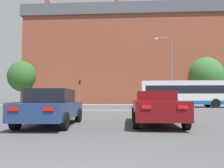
{
  "coord_description": "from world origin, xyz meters",
  "views": [
    {
      "loc": [
        0.86,
        -2.14,
        1.15
      ],
      "look_at": [
        -0.64,
        22.64,
        2.68
      ],
      "focal_mm": 35.0,
      "sensor_mm": 36.0,
      "label": 1
    }
  ],
  "objects_px": {
    "traffic_light_far_left": "(80,88)",
    "car_roadster_right": "(156,108)",
    "bus_crossing_lead": "(184,93)",
    "traffic_light_far_right": "(162,88)",
    "street_lamp_junction": "(169,65)",
    "pedestrian_waiting": "(166,98)",
    "car_saloon_left": "(52,107)"
  },
  "relations": [
    {
      "from": "traffic_light_far_left",
      "to": "car_roadster_right",
      "type": "bearing_deg",
      "value": -70.88
    },
    {
      "from": "car_roadster_right",
      "to": "traffic_light_far_left",
      "type": "xyz_separation_m",
      "value": [
        -8.51,
        24.54,
        1.96
      ]
    },
    {
      "from": "bus_crossing_lead",
      "to": "traffic_light_far_right",
      "type": "relative_size",
      "value": 2.69
    },
    {
      "from": "car_roadster_right",
      "to": "traffic_light_far_right",
      "type": "xyz_separation_m",
      "value": [
        4.32,
        24.04,
        1.81
      ]
    },
    {
      "from": "street_lamp_junction",
      "to": "bus_crossing_lead",
      "type": "bearing_deg",
      "value": 24.43
    },
    {
      "from": "pedestrian_waiting",
      "to": "bus_crossing_lead",
      "type": "bearing_deg",
      "value": 88.96
    },
    {
      "from": "car_roadster_right",
      "to": "pedestrian_waiting",
      "type": "xyz_separation_m",
      "value": [
        5.06,
        24.88,
        0.35
      ]
    },
    {
      "from": "pedestrian_waiting",
      "to": "car_saloon_left",
      "type": "bearing_deg",
      "value": 64.81
    },
    {
      "from": "car_saloon_left",
      "to": "street_lamp_junction",
      "type": "relative_size",
      "value": 0.52
    },
    {
      "from": "car_saloon_left",
      "to": "pedestrian_waiting",
      "type": "xyz_separation_m",
      "value": [
        9.4,
        25.49,
        0.31
      ]
    },
    {
      "from": "car_roadster_right",
      "to": "traffic_light_far_left",
      "type": "bearing_deg",
      "value": 110.1
    },
    {
      "from": "car_roadster_right",
      "to": "pedestrian_waiting",
      "type": "height_order",
      "value": "pedestrian_waiting"
    },
    {
      "from": "car_saloon_left",
      "to": "street_lamp_junction",
      "type": "height_order",
      "value": "street_lamp_junction"
    },
    {
      "from": "car_saloon_left",
      "to": "street_lamp_junction",
      "type": "xyz_separation_m",
      "value": [
        8.04,
        16.41,
        4.17
      ]
    },
    {
      "from": "car_roadster_right",
      "to": "traffic_light_far_left",
      "type": "distance_m",
      "value": 26.05
    },
    {
      "from": "car_saloon_left",
      "to": "bus_crossing_lead",
      "type": "bearing_deg",
      "value": 58.48
    },
    {
      "from": "car_roadster_right",
      "to": "bus_crossing_lead",
      "type": "relative_size",
      "value": 0.46
    },
    {
      "from": "car_saloon_left",
      "to": "traffic_light_far_right",
      "type": "height_order",
      "value": "traffic_light_far_right"
    },
    {
      "from": "car_saloon_left",
      "to": "traffic_light_far_right",
      "type": "xyz_separation_m",
      "value": [
        8.66,
        24.65,
        1.77
      ]
    },
    {
      "from": "traffic_light_far_left",
      "to": "street_lamp_junction",
      "type": "relative_size",
      "value": 0.48
    },
    {
      "from": "car_saloon_left",
      "to": "traffic_light_far_right",
      "type": "relative_size",
      "value": 1.15
    },
    {
      "from": "traffic_light_far_right",
      "to": "street_lamp_junction",
      "type": "height_order",
      "value": "street_lamp_junction"
    },
    {
      "from": "car_roadster_right",
      "to": "bus_crossing_lead",
      "type": "xyz_separation_m",
      "value": [
        5.62,
        16.67,
        0.92
      ]
    },
    {
      "from": "car_saloon_left",
      "to": "pedestrian_waiting",
      "type": "bearing_deg",
      "value": 68.19
    },
    {
      "from": "car_roadster_right",
      "to": "traffic_light_far_right",
      "type": "height_order",
      "value": "traffic_light_far_right"
    },
    {
      "from": "bus_crossing_lead",
      "to": "traffic_light_far_right",
      "type": "bearing_deg",
      "value": 9.98
    },
    {
      "from": "traffic_light_far_left",
      "to": "bus_crossing_lead",
      "type": "bearing_deg",
      "value": -29.13
    },
    {
      "from": "car_roadster_right",
      "to": "bus_crossing_lead",
      "type": "distance_m",
      "value": 17.62
    },
    {
      "from": "car_saloon_left",
      "to": "bus_crossing_lead",
      "type": "height_order",
      "value": "bus_crossing_lead"
    },
    {
      "from": "bus_crossing_lead",
      "to": "car_saloon_left",
      "type": "bearing_deg",
      "value": 150.05
    },
    {
      "from": "traffic_light_far_right",
      "to": "street_lamp_junction",
      "type": "xyz_separation_m",
      "value": [
        -0.62,
        -8.24,
        2.39
      ]
    },
    {
      "from": "car_saloon_left",
      "to": "traffic_light_far_right",
      "type": "distance_m",
      "value": 26.19
    }
  ]
}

